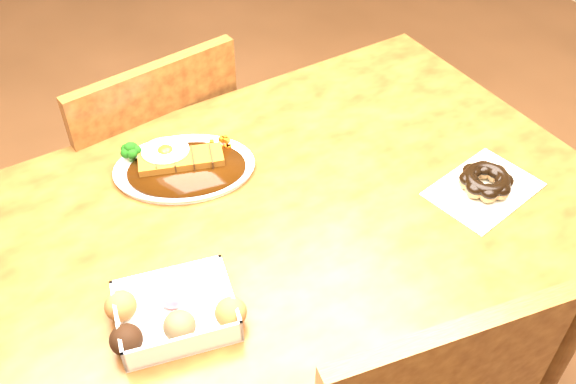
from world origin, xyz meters
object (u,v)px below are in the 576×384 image
table (289,246)px  katsu_curry_plate (182,164)px  chair_far (149,175)px  donut_box (173,312)px  pon_de_ring (486,182)px

table → katsu_curry_plate: (-0.12, 0.21, 0.11)m
katsu_curry_plate → chair_far: bearing=86.6°
donut_box → table: bearing=22.7°
katsu_curry_plate → pon_de_ring: katsu_curry_plate is taller
katsu_curry_plate → donut_box: katsu_curry_plate is taller
chair_far → donut_box: 0.74m
chair_far → donut_box: chair_far is taller
katsu_curry_plate → donut_box: 0.37m
table → donut_box: 0.33m
table → pon_de_ring: pon_de_ring is taller
pon_de_ring → donut_box: bearing=177.4°
donut_box → pon_de_ring: bearing=-2.6°
table → chair_far: (-0.10, 0.54, -0.17)m
chair_far → pon_de_ring: (0.45, -0.68, 0.29)m
table → donut_box: (-0.28, -0.12, 0.12)m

